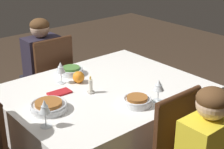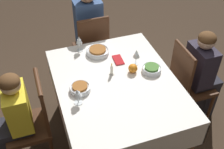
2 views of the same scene
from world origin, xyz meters
name	(u,v)px [view 1 (image 1 of 2)]	position (x,y,z in m)	size (l,w,h in m)	color
dining_table	(104,100)	(0.00, 0.00, 0.64)	(1.31, 1.04, 0.73)	white
chair_north	(50,83)	(0.00, 0.75, 0.50)	(0.37, 0.38, 0.93)	#472816
person_child_dark	(40,70)	(0.00, 0.91, 0.58)	(0.30, 0.33, 1.06)	#282833
bowl_west	(49,106)	(-0.45, -0.04, 0.76)	(0.22, 0.22, 0.06)	silver
wine_glass_west	(45,108)	(-0.56, -0.19, 0.85)	(0.06, 0.06, 0.16)	white
bowl_north	(71,71)	(-0.03, 0.35, 0.76)	(0.18, 0.18, 0.06)	silver
wine_glass_north	(61,68)	(-0.18, 0.26, 0.84)	(0.06, 0.06, 0.16)	white
bowl_south	(137,101)	(0.00, -0.33, 0.76)	(0.18, 0.18, 0.06)	silver
wine_glass_south	(159,86)	(0.13, -0.37, 0.84)	(0.07, 0.07, 0.15)	white
candle_centerpiece	(91,87)	(-0.12, -0.01, 0.77)	(0.05, 0.05, 0.12)	beige
orange_fruit	(79,77)	(-0.08, 0.18, 0.77)	(0.08, 0.08, 0.08)	orange
napkin_red_folded	(60,93)	(-0.28, 0.12, 0.74)	(0.15, 0.09, 0.01)	red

